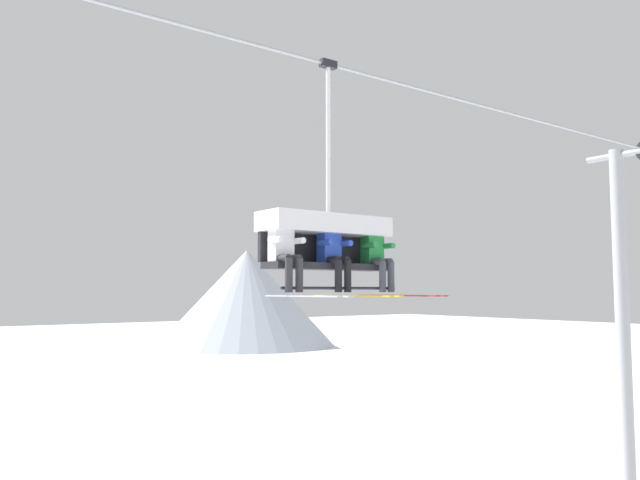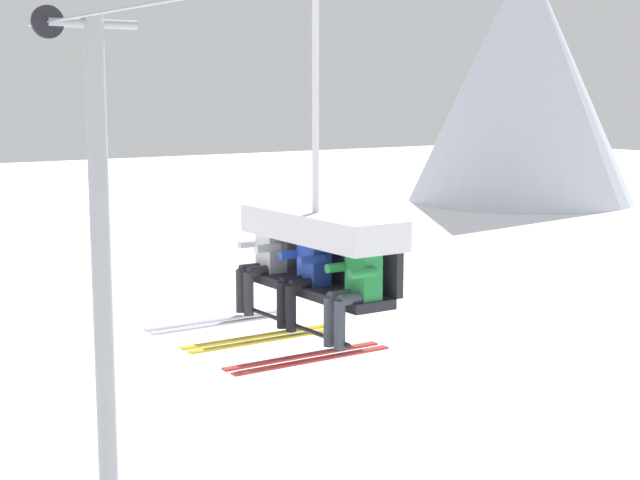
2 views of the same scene
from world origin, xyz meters
TOP-DOWN VIEW (x-y plane):
  - mountain_peak_west at (-42.59, 44.67)m, footprint 16.03×16.03m
  - lift_tower_near at (-8.47, -0.02)m, footprint 0.36×1.88m
  - chairlift_chair at (-0.23, -0.73)m, footprint 2.17×0.74m
  - skier_white at (-1.10, -0.95)m, footprint 0.46×1.70m
  - skier_blue at (-0.23, -0.95)m, footprint 0.46×1.70m
  - skier_green at (0.64, -0.95)m, footprint 0.46×1.70m

SIDE VIEW (x-z plane):
  - lift_tower_near at x=-8.47m, z-range 0.17..9.59m
  - skier_white at x=-1.10m, z-range 5.56..6.79m
  - skier_blue at x=-0.23m, z-range 5.56..6.79m
  - skier_green at x=0.64m, z-range 5.56..6.79m
  - chairlift_chair at x=-0.23m, z-range 4.70..8.29m
  - mountain_peak_west at x=-42.59m, z-range 0.00..17.55m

